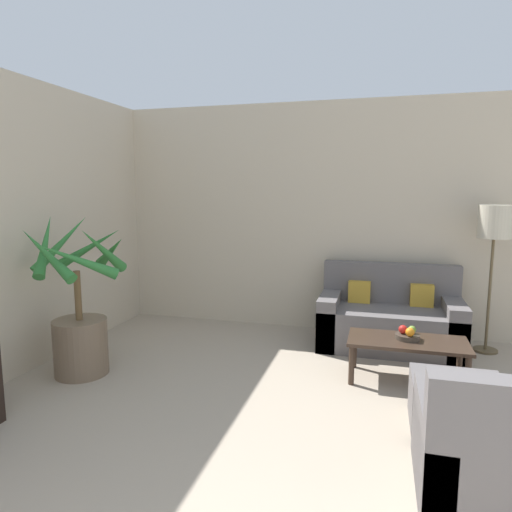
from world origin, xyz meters
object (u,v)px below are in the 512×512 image
at_px(armchair, 493,454).
at_px(apple_red, 403,329).
at_px(apple_green, 412,330).
at_px(fruit_bowl, 407,337).
at_px(sofa_loveseat, 389,320).
at_px(orange_fruit, 410,332).
at_px(ottoman, 456,402).
at_px(potted_palm, 80,319).
at_px(coffee_table, 407,345).
at_px(floor_lamp, 494,229).

bearing_deg(armchair, apple_red, 104.64).
xyz_separation_m(apple_green, armchair, (0.33, -1.59, -0.18)).
xyz_separation_m(fruit_bowl, apple_green, (0.04, 0.04, 0.06)).
bearing_deg(sofa_loveseat, armchair, -78.29).
distance_m(orange_fruit, ottoman, 0.80).
bearing_deg(apple_green, potted_palm, -166.81).
xyz_separation_m(sofa_loveseat, apple_green, (0.18, -0.85, 0.16)).
xyz_separation_m(sofa_loveseat, armchair, (0.50, -2.44, -0.02)).
xyz_separation_m(potted_palm, apple_red, (2.83, 0.65, -0.06)).
bearing_deg(sofa_loveseat, apple_red, -83.63).
height_order(sofa_loveseat, armchair, sofa_loveseat).
xyz_separation_m(sofa_loveseat, ottoman, (0.44, -1.64, -0.11)).
bearing_deg(coffee_table, ottoman, -67.78).
xyz_separation_m(floor_lamp, apple_red, (-0.89, -0.98, -0.83)).
relative_size(floor_lamp, armchair, 1.91).
relative_size(orange_fruit, armchair, 0.10).
relative_size(fruit_bowl, ottoman, 0.34).
bearing_deg(sofa_loveseat, floor_lamp, 5.88).
height_order(floor_lamp, ottoman, floor_lamp).
height_order(floor_lamp, apple_green, floor_lamp).
distance_m(sofa_loveseat, armchair, 2.49).
distance_m(potted_palm, apple_green, 2.99).
bearing_deg(potted_palm, coffee_table, 12.23).
bearing_deg(ottoman, apple_red, 114.12).
bearing_deg(apple_green, ottoman, -71.61).
relative_size(sofa_loveseat, fruit_bowl, 6.96).
bearing_deg(potted_palm, ottoman, -2.01).
xyz_separation_m(coffee_table, orange_fruit, (0.01, -0.04, 0.13)).
bearing_deg(sofa_loveseat, apple_green, -78.28).
height_order(coffee_table, orange_fruit, orange_fruit).
height_order(apple_red, orange_fruit, same).
height_order(floor_lamp, armchair, floor_lamp).
height_order(sofa_loveseat, floor_lamp, floor_lamp).
height_order(potted_palm, fruit_bowl, potted_palm).
height_order(orange_fruit, ottoman, orange_fruit).
distance_m(fruit_bowl, armchair, 1.60).
distance_m(coffee_table, fruit_bowl, 0.08).
xyz_separation_m(sofa_loveseat, floor_lamp, (0.98, 0.10, 1.00)).
distance_m(apple_red, orange_fruit, 0.09).
bearing_deg(coffee_table, apple_green, 58.36).
distance_m(potted_palm, ottoman, 3.19).
distance_m(armchair, ottoman, 0.80).
xyz_separation_m(apple_green, ottoman, (0.26, -0.79, -0.28)).
bearing_deg(orange_fruit, apple_green, 77.06).
distance_m(floor_lamp, apple_red, 1.56).
relative_size(sofa_loveseat, armchair, 1.82).
xyz_separation_m(potted_palm, floor_lamp, (3.72, 1.63, 0.77)).
relative_size(potted_palm, fruit_bowl, 7.01).
bearing_deg(potted_palm, fruit_bowl, 12.64).
relative_size(orange_fruit, ottoman, 0.12).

